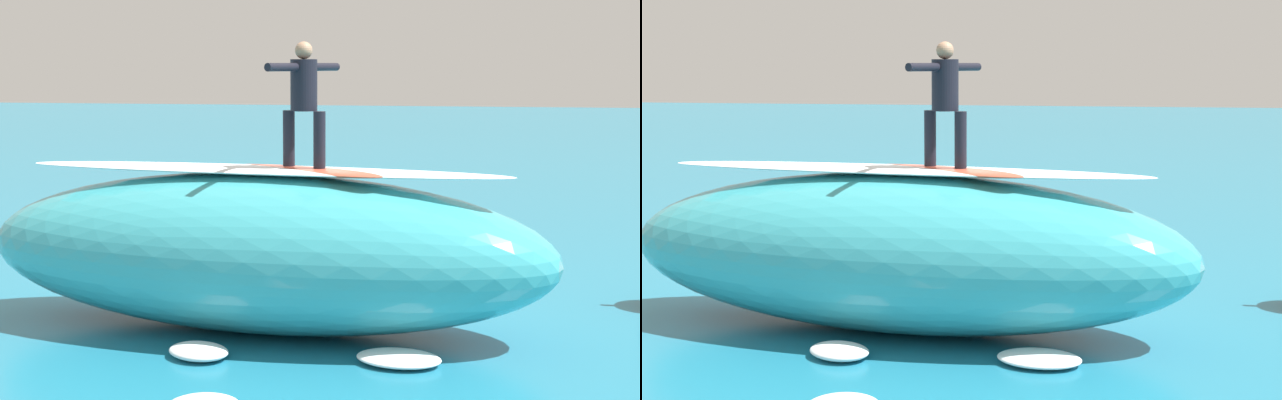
{
  "view_description": "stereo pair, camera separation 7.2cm",
  "coord_description": "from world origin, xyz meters",
  "views": [
    {
      "loc": [
        -3.27,
        12.93,
        3.18
      ],
      "look_at": [
        -0.79,
        0.38,
        1.37
      ],
      "focal_mm": 54.48,
      "sensor_mm": 36.0,
      "label": 1
    },
    {
      "loc": [
        -3.34,
        12.92,
        3.18
      ],
      "look_at": [
        -0.79,
        0.38,
        1.37
      ],
      "focal_mm": 54.48,
      "sensor_mm": 36.0,
      "label": 2
    }
  ],
  "objects": [
    {
      "name": "surfboard_paddling",
      "position": [
        -0.66,
        -1.2,
        0.04
      ],
      "size": [
        2.35,
        1.53,
        0.07
      ],
      "primitive_type": "ellipsoid",
      "rotation": [
        0.0,
        0.0,
        -0.46
      ],
      "color": "#33B2D1",
      "rests_on": "ground_plane"
    },
    {
      "name": "wave_foam_lip",
      "position": [
        -0.37,
        1.92,
        1.93
      ],
      "size": [
        6.04,
        1.37,
        0.08
      ],
      "primitive_type": "ellipsoid",
      "rotation": [
        0.0,
        0.0,
        -0.08
      ],
      "color": "white",
      "rests_on": "wave_crest"
    },
    {
      "name": "surfer_paddling",
      "position": [
        -0.79,
        -1.14,
        0.21
      ],
      "size": [
        1.72,
        1.0,
        0.33
      ],
      "rotation": [
        0.0,
        0.0,
        -0.46
      ],
      "color": "black",
      "rests_on": "surfboard_paddling"
    },
    {
      "name": "ground_plane",
      "position": [
        0.0,
        0.0,
        0.0
      ],
      "size": [
        120.0,
        120.0,
        0.0
      ],
      "primitive_type": "plane",
      "color": "teal"
    },
    {
      "name": "surfboard_riding",
      "position": [
        -0.91,
        1.96,
        1.94
      ],
      "size": [
        2.22,
        1.37,
        0.09
      ],
      "primitive_type": "ellipsoid",
      "rotation": [
        0.0,
        0.0,
        -0.41
      ],
      "color": "#E0563D",
      "rests_on": "wave_crest"
    },
    {
      "name": "foam_patch_far",
      "position": [
        -2.16,
        2.97,
        0.06
      ],
      "size": [
        0.99,
        0.76,
        0.13
      ],
      "primitive_type": "ellipsoid",
      "rotation": [
        0.0,
        0.0,
        3.02
      ],
      "color": "white",
      "rests_on": "ground_plane"
    },
    {
      "name": "foam_patch_mid",
      "position": [
        0.01,
        3.18,
        0.08
      ],
      "size": [
        0.9,
        0.84,
        0.15
      ],
      "primitive_type": "ellipsoid",
      "rotation": [
        0.0,
        0.0,
        2.66
      ],
      "color": "white",
      "rests_on": "ground_plane"
    },
    {
      "name": "wave_crest",
      "position": [
        -0.37,
        1.92,
        0.95
      ],
      "size": [
        7.23,
        3.08,
        1.89
      ],
      "primitive_type": "ellipsoid",
      "rotation": [
        0.0,
        0.0,
        -0.08
      ],
      "color": "teal",
      "rests_on": "ground_plane"
    },
    {
      "name": "surfer_riding",
      "position": [
        -0.91,
        1.96,
        2.82
      ],
      "size": [
        0.63,
        1.29,
        1.44
      ],
      "rotation": [
        0.0,
        0.0,
        -0.41
      ],
      "color": "black",
      "rests_on": "surfboard_riding"
    }
  ]
}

